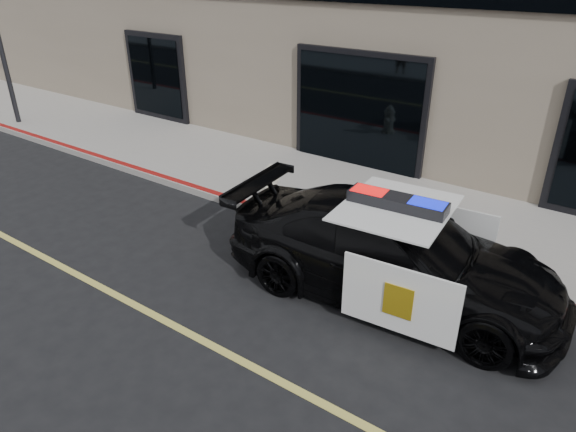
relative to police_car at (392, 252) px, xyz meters
The scene contains 4 objects.
ground 3.30m from the police_car, 128.72° to the right, with size 120.00×120.00×0.00m, color black.
sidewalk_n 3.47m from the police_car, 126.22° to the left, with size 60.00×3.50×0.15m, color gray.
police_car is the anchor object (origin of this frame).
fire_hydrant 3.73m from the police_car, 156.71° to the left, with size 0.36×0.51×0.81m.
Camera 1 is at (4.57, -3.86, 4.74)m, focal length 32.00 mm.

